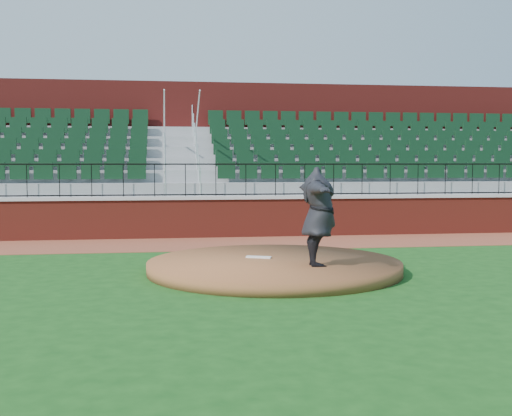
{
  "coord_description": "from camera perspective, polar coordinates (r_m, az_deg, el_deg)",
  "views": [
    {
      "loc": [
        -2.13,
        -13.17,
        2.34
      ],
      "look_at": [
        0.0,
        1.5,
        1.3
      ],
      "focal_mm": 45.29,
      "sensor_mm": 36.0,
      "label": 1
    }
  ],
  "objects": [
    {
      "name": "ground",
      "position": [
        13.54,
        0.92,
        -5.94
      ],
      "size": [
        90.0,
        90.0,
        0.0
      ],
      "primitive_type": "plane",
      "color": "#124113",
      "rests_on": "ground"
    },
    {
      "name": "warning_track",
      "position": [
        18.84,
        -1.7,
        -3.11
      ],
      "size": [
        34.0,
        3.2,
        0.01
      ],
      "primitive_type": "cube",
      "color": "brown",
      "rests_on": "ground"
    },
    {
      "name": "field_wall",
      "position": [
        20.36,
        -2.22,
        -0.9
      ],
      "size": [
        34.0,
        0.35,
        1.2
      ],
      "primitive_type": "cube",
      "color": "maroon",
      "rests_on": "ground"
    },
    {
      "name": "wall_cap",
      "position": [
        20.31,
        -2.23,
        0.93
      ],
      "size": [
        34.0,
        0.45,
        0.1
      ],
      "primitive_type": "cube",
      "color": "#B7B7B7",
      "rests_on": "field_wall"
    },
    {
      "name": "wall_railing",
      "position": [
        20.29,
        -2.23,
        2.48
      ],
      "size": [
        34.0,
        0.05,
        1.0
      ],
      "primitive_type": null,
      "color": "black",
      "rests_on": "wall_cap"
    },
    {
      "name": "seating_stands",
      "position": [
        22.99,
        -2.95,
        3.9
      ],
      "size": [
        34.0,
        5.1,
        4.6
      ],
      "primitive_type": null,
      "color": "gray",
      "rests_on": "ground"
    },
    {
      "name": "concourse_wall",
      "position": [
        25.79,
        -3.53,
        4.91
      ],
      "size": [
        34.0,
        0.5,
        5.5
      ],
      "primitive_type": "cube",
      "color": "maroon",
      "rests_on": "ground"
    },
    {
      "name": "pitchers_mound",
      "position": [
        13.88,
        1.61,
        -5.17
      ],
      "size": [
        5.41,
        5.41,
        0.25
      ],
      "primitive_type": "cylinder",
      "color": "brown",
      "rests_on": "ground"
    },
    {
      "name": "pitching_rubber",
      "position": [
        14.23,
        0.23,
        -4.36
      ],
      "size": [
        0.56,
        0.33,
        0.04
      ],
      "primitive_type": "cube",
      "rotation": [
        0.0,
        0.0,
        -0.38
      ],
      "color": "white",
      "rests_on": "pitchers_mound"
    },
    {
      "name": "pitcher",
      "position": [
        13.06,
        5.53,
        -0.76
      ],
      "size": [
        0.75,
        2.49,
        2.01
      ],
      "primitive_type": "imported",
      "rotation": [
        0.0,
        0.0,
        1.54
      ],
      "color": "black",
      "rests_on": "pitchers_mound"
    }
  ]
}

